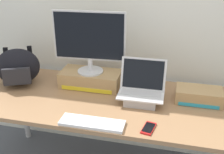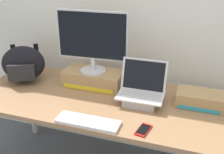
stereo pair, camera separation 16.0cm
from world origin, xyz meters
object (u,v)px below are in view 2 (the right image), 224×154
external_keyboard (88,122)px  messenger_backpack (23,64)px  toner_box_yellow (93,78)px  desktop_monitor (92,40)px  cell_phone (143,130)px  open_laptop (141,95)px  toner_box_cyan (200,99)px

external_keyboard → messenger_backpack: size_ratio=1.02×
toner_box_yellow → desktop_monitor: size_ratio=0.86×
cell_phone → messenger_backpack: bearing=170.9°
desktop_monitor → open_laptop: bearing=-23.7°
toner_box_yellow → desktop_monitor: bearing=-84.8°
toner_box_cyan → open_laptop: bearing=-167.3°
toner_box_cyan → external_keyboard: bearing=-145.4°
toner_box_yellow → open_laptop: size_ratio=1.44×
external_keyboard → cell_phone: (0.35, 0.03, -0.01)m
toner_box_yellow → messenger_backpack: messenger_backpack is taller
toner_box_cyan → messenger_backpack: bearing=-178.8°
external_keyboard → messenger_backpack: bearing=149.8°
cell_phone → toner_box_yellow: bearing=147.5°
open_laptop → toner_box_cyan: size_ratio=1.01×
desktop_monitor → toner_box_cyan: 0.89m
open_laptop → toner_box_cyan: 0.41m
open_laptop → messenger_backpack: bearing=175.6°
messenger_backpack → cell_phone: size_ratio=2.80×
toner_box_yellow → messenger_backpack: bearing=-170.6°
desktop_monitor → messenger_backpack: (-0.57, -0.09, -0.23)m
open_laptop → toner_box_cyan: open_laptop is taller
toner_box_yellow → external_keyboard: 0.54m
toner_box_yellow → cell_phone: bearing=-43.0°
messenger_backpack → external_keyboard: bearing=-54.5°
external_keyboard → cell_phone: 0.35m
cell_phone → toner_box_cyan: bearing=64.6°
desktop_monitor → open_laptop: size_ratio=1.68×
messenger_backpack → toner_box_yellow: bearing=-15.4°
open_laptop → toner_box_cyan: bearing=11.7°
desktop_monitor → external_keyboard: size_ratio=1.33×
messenger_backpack → cell_phone: (1.09, -0.39, -0.14)m
external_keyboard → messenger_backpack: messenger_backpack is taller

